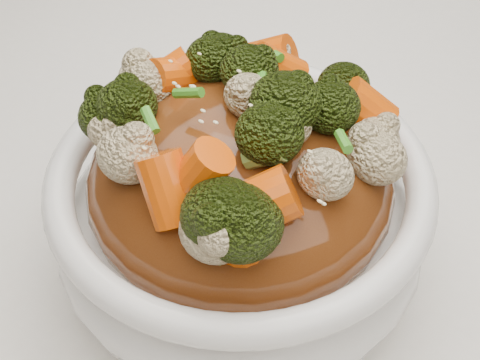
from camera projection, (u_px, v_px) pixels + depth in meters
The scene contains 8 objects.
tablecloth at pixel (314, 305), 0.49m from camera, with size 1.20×0.80×0.04m, color white.
bowl at pixel (240, 219), 0.45m from camera, with size 0.23×0.23×0.09m, color white, non-canonical shape.
sauce_base at pixel (240, 184), 0.43m from camera, with size 0.18×0.18×0.10m, color #56290E.
carrots at pixel (240, 96), 0.38m from camera, with size 0.18×0.18×0.05m, color #DA5107, non-canonical shape.
broccoli at pixel (240, 98), 0.39m from camera, with size 0.18×0.18×0.05m, color black, non-canonical shape.
cauliflower at pixel (240, 101), 0.39m from camera, with size 0.18×0.18×0.04m, color beige, non-canonical shape.
scallions at pixel (240, 95), 0.38m from camera, with size 0.14×0.14×0.02m, color #38831E, non-canonical shape.
sesame_seeds at pixel (240, 95), 0.38m from camera, with size 0.16×0.16×0.01m, color beige, non-canonical shape.
Camera 1 is at (0.14, -0.25, 1.13)m, focal length 55.00 mm.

